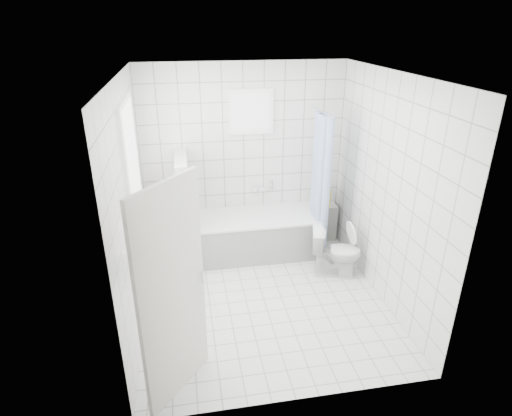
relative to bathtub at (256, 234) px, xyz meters
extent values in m
plane|color=white|center=(-0.10, -1.12, -0.29)|extent=(3.00, 3.00, 0.00)
plane|color=white|center=(-0.10, -1.12, 2.31)|extent=(3.00, 3.00, 0.00)
cube|color=white|center=(-0.10, 0.38, 1.01)|extent=(2.80, 0.02, 2.60)
cube|color=white|center=(-0.10, -2.62, 1.01)|extent=(2.80, 0.02, 2.60)
cube|color=white|center=(-1.50, -1.12, 1.01)|extent=(0.02, 3.00, 2.60)
cube|color=white|center=(1.30, -1.12, 1.01)|extent=(0.02, 3.00, 2.60)
cube|color=white|center=(-1.46, -0.82, 1.31)|extent=(0.01, 0.90, 1.40)
cube|color=white|center=(0.00, 0.33, 1.66)|extent=(0.50, 0.01, 0.50)
cube|color=white|center=(-1.41, -0.82, 0.57)|extent=(0.18, 1.02, 0.08)
cube|color=silver|center=(-1.10, -2.29, 0.71)|extent=(0.54, 0.65, 2.00)
cube|color=white|center=(0.00, 0.00, -0.02)|extent=(1.79, 0.75, 0.55)
cube|color=white|center=(0.00, 0.00, 0.27)|extent=(1.81, 0.77, 0.03)
cube|color=white|center=(-0.97, -0.05, 0.46)|extent=(0.15, 0.85, 1.50)
cube|color=white|center=(1.06, 0.25, -0.02)|extent=(0.40, 0.24, 0.55)
imported|color=white|center=(0.93, -0.73, 0.03)|extent=(0.70, 0.51, 0.65)
cylinder|color=silver|center=(0.85, -0.02, 1.71)|extent=(0.02, 0.80, 0.02)
cube|color=silver|center=(0.10, 0.33, 0.56)|extent=(0.18, 0.06, 0.06)
imported|color=#CC66C1|center=(-1.40, -0.54, 0.71)|extent=(0.12, 0.12, 0.21)
imported|color=#CA4E8D|center=(-1.40, -1.20, 0.77)|extent=(0.15, 0.15, 0.31)
imported|color=white|center=(-1.40, -0.82, 0.70)|extent=(0.16, 0.16, 0.18)
cylinder|color=red|center=(1.01, 0.29, 0.36)|extent=(0.06, 0.06, 0.20)
cylinder|color=yellow|center=(1.11, 0.19, 0.39)|extent=(0.06, 0.06, 0.26)
cylinder|color=#178D1E|center=(1.03, 0.16, 0.36)|extent=(0.06, 0.06, 0.21)
cylinder|color=blue|center=(1.09, 0.29, 0.38)|extent=(0.06, 0.06, 0.25)
camera|label=1|loc=(-0.94, -5.29, 2.80)|focal=30.00mm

